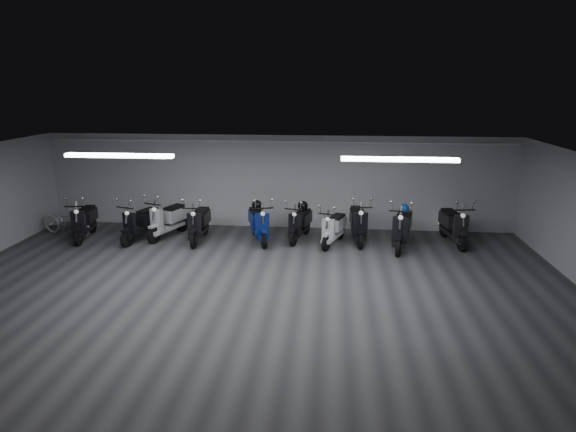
# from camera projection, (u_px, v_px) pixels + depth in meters

# --- Properties ---
(floor) EXTENTS (14.00, 10.00, 0.01)m
(floor) POSITION_uv_depth(u_px,v_px,m) (251.00, 297.00, 9.88)
(floor) COLOR #373739
(floor) RESTS_ON ground
(ceiling) EXTENTS (14.00, 10.00, 0.01)m
(ceiling) POSITION_uv_depth(u_px,v_px,m) (247.00, 162.00, 9.12)
(ceiling) COLOR slate
(ceiling) RESTS_ON ground
(back_wall) EXTENTS (14.00, 0.01, 2.80)m
(back_wall) POSITION_uv_depth(u_px,v_px,m) (277.00, 182.00, 14.30)
(back_wall) COLOR #ADADB0
(back_wall) RESTS_ON ground
(front_wall) EXTENTS (14.00, 0.01, 2.80)m
(front_wall) POSITION_uv_depth(u_px,v_px,m) (163.00, 383.00, 4.70)
(front_wall) COLOR #ADADB0
(front_wall) RESTS_ON ground
(fluor_strip_left) EXTENTS (2.40, 0.18, 0.08)m
(fluor_strip_left) POSITION_uv_depth(u_px,v_px,m) (119.00, 156.00, 10.36)
(fluor_strip_left) COLOR white
(fluor_strip_left) RESTS_ON ceiling
(fluor_strip_right) EXTENTS (2.40, 0.18, 0.08)m
(fluor_strip_right) POSITION_uv_depth(u_px,v_px,m) (399.00, 159.00, 9.84)
(fluor_strip_right) COLOR white
(fluor_strip_right) RESTS_ON ceiling
(conduit) EXTENTS (13.60, 0.05, 0.05)m
(conduit) POSITION_uv_depth(u_px,v_px,m) (277.00, 142.00, 13.89)
(conduit) COLOR white
(conduit) RESTS_ON back_wall
(scooter_0) EXTENTS (0.91, 1.90, 1.36)m
(scooter_0) POSITION_uv_depth(u_px,v_px,m) (84.00, 216.00, 13.37)
(scooter_0) COLOR black
(scooter_0) RESTS_ON floor
(scooter_1) EXTENTS (1.13, 1.90, 1.34)m
(scooter_1) POSITION_uv_depth(u_px,v_px,m) (141.00, 217.00, 13.23)
(scooter_1) COLOR black
(scooter_1) RESTS_ON floor
(scooter_2) EXTENTS (1.23, 1.95, 1.38)m
(scooter_2) POSITION_uv_depth(u_px,v_px,m) (168.00, 214.00, 13.50)
(scooter_2) COLOR #BABBBE
(scooter_2) RESTS_ON floor
(scooter_3) EXTENTS (0.63, 1.83, 1.36)m
(scooter_3) POSITION_uv_depth(u_px,v_px,m) (199.00, 218.00, 13.17)
(scooter_3) COLOR black
(scooter_3) RESTS_ON floor
(scooter_4) EXTENTS (1.21, 1.94, 1.37)m
(scooter_4) POSITION_uv_depth(u_px,v_px,m) (259.00, 218.00, 13.13)
(scooter_4) COLOR navy
(scooter_4) RESTS_ON floor
(scooter_5) EXTENTS (0.98, 1.79, 1.27)m
(scooter_5) POSITION_uv_depth(u_px,v_px,m) (300.00, 218.00, 13.28)
(scooter_5) COLOR black
(scooter_5) RESTS_ON floor
(scooter_6) EXTENTS (1.10, 1.74, 1.23)m
(scooter_6) POSITION_uv_depth(u_px,v_px,m) (334.00, 223.00, 12.88)
(scooter_6) COLOR silver
(scooter_6) RESTS_ON floor
(scooter_7) EXTENTS (0.74, 1.93, 1.41)m
(scooter_7) POSITION_uv_depth(u_px,v_px,m) (358.00, 217.00, 13.13)
(scooter_7) COLOR black
(scooter_7) RESTS_ON floor
(scooter_8) EXTENTS (1.11, 2.06, 1.46)m
(scooter_8) POSITION_uv_depth(u_px,v_px,m) (403.00, 222.00, 12.58)
(scooter_8) COLOR black
(scooter_8) RESTS_ON floor
(scooter_9) EXTENTS (0.89, 1.92, 1.38)m
(scooter_9) POSITION_uv_depth(u_px,v_px,m) (454.00, 219.00, 12.95)
(scooter_9) COLOR black
(scooter_9) RESTS_ON floor
(bicycle) EXTENTS (1.79, 1.05, 1.09)m
(bicycle) POSITION_uv_depth(u_px,v_px,m) (66.00, 217.00, 13.73)
(bicycle) COLOR silver
(bicycle) RESTS_ON floor
(helmet_0) EXTENTS (0.28, 0.28, 0.28)m
(helmet_0) POSITION_uv_depth(u_px,v_px,m) (257.00, 205.00, 13.29)
(helmet_0) COLOR black
(helmet_0) RESTS_ON scooter_4
(helmet_1) EXTENTS (0.25, 0.25, 0.25)m
(helmet_1) POSITION_uv_depth(u_px,v_px,m) (404.00, 209.00, 12.74)
(helmet_1) COLOR navy
(helmet_1) RESTS_ON scooter_8
(helmet_2) EXTENTS (0.29, 0.29, 0.29)m
(helmet_2) POSITION_uv_depth(u_px,v_px,m) (303.00, 206.00, 13.42)
(helmet_2) COLOR black
(helmet_2) RESTS_ON scooter_5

